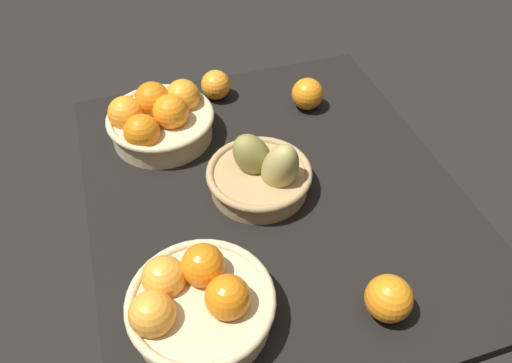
{
  "coord_description": "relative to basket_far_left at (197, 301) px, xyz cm",
  "views": [
    {
      "loc": [
        -64.86,
        24.17,
        75.84
      ],
      "look_at": [
        -0.26,
        3.73,
        7.0
      ],
      "focal_mm": 35.42,
      "sensor_mm": 36.0,
      "label": 1
    }
  ],
  "objects": [
    {
      "name": "loose_orange_back_gap",
      "position": [
        56.57,
        -17.33,
        -0.92
      ],
      "size": [
        7.03,
        7.03,
        7.03
      ],
      "primitive_type": "sphere",
      "color": "orange",
      "rests_on": "market_tray"
    },
    {
      "name": "loose_orange_front_gap",
      "position": [
        -8.11,
        -28.72,
        -0.62
      ],
      "size": [
        7.62,
        7.62,
        7.62
      ],
      "primitive_type": "sphere",
      "color": "orange",
      "rests_on": "market_tray"
    },
    {
      "name": "loose_orange_side_gap",
      "position": [
        46.38,
        -36.7,
        -0.74
      ],
      "size": [
        7.38,
        7.38,
        7.38
      ],
      "primitive_type": "sphere",
      "color": "orange",
      "rests_on": "market_tray"
    },
    {
      "name": "basket_far_right",
      "position": [
        46.01,
        -2.12,
        0.45
      ],
      "size": [
        23.22,
        23.22,
        11.75
      ],
      "color": "#D3BC8C",
      "rests_on": "market_tray"
    },
    {
      "name": "market_tray",
      "position": [
        22.71,
        -20.33,
        -5.93
      ],
      "size": [
        84.0,
        72.0,
        3.0
      ],
      "primitive_type": "cube",
      "color": "black",
      "rests_on": "ground"
    },
    {
      "name": "basket_center_pears",
      "position": [
        24.18,
        -18.28,
        -0.35
      ],
      "size": [
        20.69,
        20.69,
        13.94
      ],
      "color": "tan",
      "rests_on": "market_tray"
    },
    {
      "name": "basket_far_left",
      "position": [
        0.0,
        0.0,
        0.0
      ],
      "size": [
        23.22,
        23.22,
        11.06
      ],
      "color": "#D3BC8C",
      "rests_on": "market_tray"
    }
  ]
}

